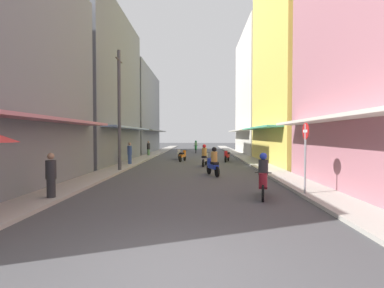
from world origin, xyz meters
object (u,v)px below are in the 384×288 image
at_px(motorbike_white, 179,154).
at_px(pedestrian_midway, 51,177).
at_px(pedestrian_foreground, 148,149).
at_px(utility_pole, 119,110).
at_px(motorbike_silver, 205,156).
at_px(motorbike_green, 196,147).
at_px(motorbike_red, 227,156).
at_px(street_sign_no_entry, 305,149).
at_px(motorbike_blue, 213,163).
at_px(motorbike_maroon, 263,178).
at_px(motorbike_orange, 183,156).
at_px(pedestrian_crossing, 130,154).

distance_m(motorbike_white, pedestrian_midway, 17.27).
xyz_separation_m(pedestrian_foreground, utility_pole, (0.59, -12.88, 2.91)).
bearing_deg(motorbike_silver, motorbike_green, 93.11).
bearing_deg(utility_pole, pedestrian_midway, -91.01).
bearing_deg(motorbike_red, street_sign_no_entry, -83.73).
distance_m(motorbike_blue, pedestrian_midway, 8.42).
bearing_deg(pedestrian_foreground, street_sign_no_entry, -64.91).
xyz_separation_m(motorbike_green, motorbike_blue, (1.23, -20.47, 0.00)).
bearing_deg(motorbike_blue, motorbike_green, 93.44).
bearing_deg(motorbike_silver, pedestrian_midway, -115.89).
relative_size(motorbike_maroon, pedestrian_foreground, 1.10).
height_order(motorbike_blue, pedestrian_midway, pedestrian_midway).
bearing_deg(pedestrian_foreground, motorbike_orange, -55.77).
relative_size(motorbike_white, motorbike_blue, 1.04).
xyz_separation_m(motorbike_red, motorbike_green, (-2.78, 12.11, 0.20)).
bearing_deg(pedestrian_midway, motorbike_maroon, 5.71).
bearing_deg(motorbike_blue, pedestrian_crossing, 138.65).
bearing_deg(motorbike_green, pedestrian_foreground, -128.87).
height_order(motorbike_red, motorbike_silver, motorbike_silver).
relative_size(pedestrian_foreground, pedestrian_crossing, 0.97).
bearing_deg(motorbike_silver, motorbike_orange, 115.62).
relative_size(motorbike_blue, street_sign_no_entry, 0.66).
bearing_deg(pedestrian_crossing, motorbike_blue, -41.35).
bearing_deg(motorbike_white, motorbike_blue, -76.05).
height_order(motorbike_white, pedestrian_foreground, pedestrian_foreground).
bearing_deg(motorbike_white, motorbike_maroon, -75.55).
distance_m(motorbike_orange, motorbike_silver, 4.15).
distance_m(motorbike_orange, motorbike_blue, 8.78).
xyz_separation_m(motorbike_white, motorbike_silver, (2.30, -6.04, 0.20)).
distance_m(motorbike_red, pedestrian_crossing, 8.08).
distance_m(pedestrian_crossing, utility_pole, 4.69).
xyz_separation_m(motorbike_orange, street_sign_no_entry, (5.22, -13.80, 1.21)).
xyz_separation_m(motorbike_orange, pedestrian_crossing, (-3.70, -3.34, 0.34)).
distance_m(motorbike_maroon, pedestrian_midway, 7.25).
relative_size(motorbike_silver, pedestrian_midway, 1.11).
height_order(motorbike_blue, pedestrian_foreground, pedestrian_foreground).
distance_m(motorbike_red, street_sign_no_entry, 13.78).
relative_size(motorbike_maroon, motorbike_white, 0.99).
height_order(motorbike_red, pedestrian_crossing, pedestrian_crossing).
height_order(motorbike_red, street_sign_no_entry, street_sign_no_entry).
xyz_separation_m(pedestrian_midway, street_sign_no_entry, (8.75, 0.91, 0.91)).
distance_m(motorbike_red, motorbike_silver, 4.08).
height_order(pedestrian_foreground, utility_pole, utility_pole).
bearing_deg(street_sign_no_entry, pedestrian_foreground, 115.09).
bearing_deg(utility_pole, motorbike_silver, 32.38).
distance_m(motorbike_silver, pedestrian_foreground, 11.20).
bearing_deg(motorbike_white, utility_pole, -107.17).
distance_m(pedestrian_crossing, pedestrian_midway, 11.37).
xyz_separation_m(motorbike_maroon, pedestrian_foreground, (-7.67, 19.84, 0.11)).
relative_size(pedestrian_foreground, street_sign_no_entry, 0.61).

